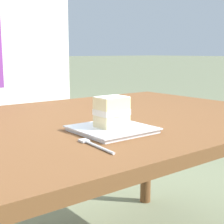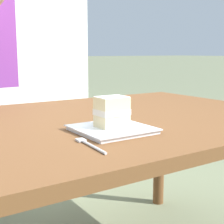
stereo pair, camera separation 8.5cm
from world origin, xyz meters
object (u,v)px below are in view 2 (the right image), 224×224
object	(u,v)px
cake_slice	(112,112)
dessert_fork	(89,145)
dessert_plate	(112,129)
patio_table	(107,137)

from	to	relation	value
cake_slice	dessert_fork	xyz separation A→B (m)	(0.15, 0.12, -0.06)
dessert_plate	dessert_fork	distance (m)	0.18
dessert_plate	dessert_fork	world-z (taller)	dessert_plate
patio_table	cake_slice	size ratio (longest dim) A/B	15.51
patio_table	cake_slice	bearing A→B (deg)	61.02
patio_table	dessert_fork	bearing A→B (deg)	50.95
patio_table	cake_slice	xyz separation A→B (m)	(0.12, 0.22, 0.15)
cake_slice	patio_table	bearing A→B (deg)	-118.98
dessert_plate	patio_table	bearing A→B (deg)	-118.93
patio_table	dessert_plate	distance (m)	0.28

